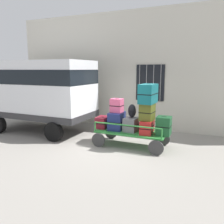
% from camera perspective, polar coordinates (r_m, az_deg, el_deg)
% --- Properties ---
extents(ground_plane, '(40.00, 40.00, 0.00)m').
position_cam_1_polar(ground_plane, '(8.01, 0.49, -8.10)').
color(ground_plane, gray).
extents(building_wall, '(12.00, 0.38, 5.00)m').
position_cam_1_polar(building_wall, '(10.15, 6.72, 10.13)').
color(building_wall, beige).
rests_on(building_wall, ground).
extents(van, '(4.37, 2.16, 2.89)m').
position_cam_1_polar(van, '(9.96, -17.41, 5.51)').
color(van, silver).
rests_on(van, ground).
extents(luggage_cart, '(2.41, 1.09, 0.52)m').
position_cam_1_polar(luggage_cart, '(7.79, 4.74, -5.51)').
color(luggage_cart, '#2D8438').
rests_on(luggage_cart, ground).
extents(cart_railing, '(2.28, 0.95, 0.32)m').
position_cam_1_polar(cart_railing, '(7.69, 4.78, -2.80)').
color(cart_railing, '#2D8438').
rests_on(cart_railing, luggage_cart).
extents(suitcase_left_bottom, '(0.41, 0.58, 0.40)m').
position_cam_1_polar(suitcase_left_bottom, '(8.14, -2.34, -2.55)').
color(suitcase_left_bottom, maroon).
rests_on(suitcase_left_bottom, luggage_cart).
extents(suitcase_midleft_bottom, '(0.52, 0.73, 0.60)m').
position_cam_1_polar(suitcase_midleft_bottom, '(7.90, 1.17, -2.20)').
color(suitcase_midleft_bottom, navy).
rests_on(suitcase_midleft_bottom, luggage_cart).
extents(suitcase_midleft_middle, '(0.41, 0.36, 0.47)m').
position_cam_1_polar(suitcase_midleft_middle, '(7.80, 1.19, 1.63)').
color(suitcase_midleft_middle, '#CC4C72').
rests_on(suitcase_midleft_middle, suitcase_midleft_bottom).
extents(suitcase_center_bottom, '(0.44, 0.51, 0.47)m').
position_cam_1_polar(suitcase_center_bottom, '(7.67, 4.70, -3.14)').
color(suitcase_center_bottom, slate).
rests_on(suitcase_center_bottom, luggage_cart).
extents(suitcase_midright_bottom, '(0.44, 0.86, 0.43)m').
position_cam_1_polar(suitcase_midright_bottom, '(7.58, 8.71, -3.53)').
color(suitcase_midright_bottom, '#B21E1E').
rests_on(suitcase_midright_bottom, luggage_cart).
extents(suitcase_midright_middle, '(0.44, 0.53, 0.54)m').
position_cam_1_polar(suitcase_midright_middle, '(7.43, 8.71, 0.03)').
color(suitcase_midright_middle, '#4C5119').
rests_on(suitcase_midright_middle, suitcase_midright_bottom).
extents(suitcase_midright_top, '(0.48, 0.80, 0.62)m').
position_cam_1_polar(suitcase_midright_top, '(7.39, 8.94, 4.50)').
color(suitcase_midright_top, '#0F5960').
rests_on(suitcase_midright_top, suitcase_midright_middle).
extents(suitcase_right_bottom, '(0.45, 0.47, 0.59)m').
position_cam_1_polar(suitcase_right_bottom, '(7.42, 12.69, -3.35)').
color(suitcase_right_bottom, '#194C28').
rests_on(suitcase_right_bottom, luggage_cart).
extents(backpack, '(0.27, 0.22, 0.44)m').
position_cam_1_polar(backpack, '(7.63, 4.95, 0.27)').
color(backpack, black).
rests_on(backpack, suitcase_center_bottom).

